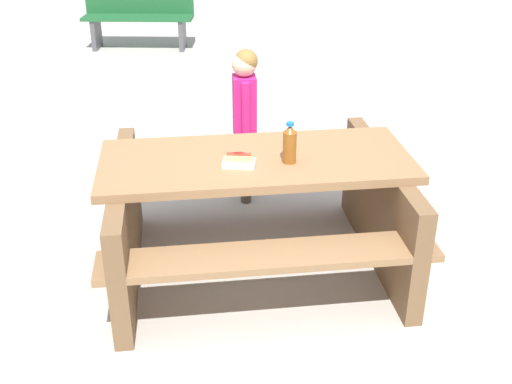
# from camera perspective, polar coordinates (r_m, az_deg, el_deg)

# --- Properties ---
(ground_plane) EXTENTS (30.00, 30.00, 0.00)m
(ground_plane) POSITION_cam_1_polar(r_m,az_deg,el_deg) (4.01, -0.00, -6.69)
(ground_plane) COLOR #B7B2A8
(ground_plane) RESTS_ON ground
(picnic_table) EXTENTS (1.90, 1.54, 0.75)m
(picnic_table) POSITION_cam_1_polar(r_m,az_deg,el_deg) (3.78, -0.00, -1.08)
(picnic_table) COLOR olive
(picnic_table) RESTS_ON ground
(soda_bottle) EXTENTS (0.08, 0.08, 0.24)m
(soda_bottle) POSITION_cam_1_polar(r_m,az_deg,el_deg) (3.55, 3.06, 4.35)
(soda_bottle) COLOR brown
(soda_bottle) RESTS_ON picnic_table
(hotdog_tray) EXTENTS (0.19, 0.13, 0.08)m
(hotdog_tray) POSITION_cam_1_polar(r_m,az_deg,el_deg) (3.53, -1.55, 2.85)
(hotdog_tray) COLOR white
(hotdog_tray) RESTS_ON picnic_table
(child_in_coat) EXTENTS (0.18, 0.28, 1.14)m
(child_in_coat) POSITION_cam_1_polar(r_m,az_deg,el_deg) (4.52, -1.02, 7.71)
(child_in_coat) COLOR brown
(child_in_coat) RESTS_ON ground
(park_bench_near) EXTENTS (1.53, 0.52, 0.85)m
(park_bench_near) POSITION_cam_1_polar(r_m,az_deg,el_deg) (9.15, -10.55, 15.46)
(park_bench_near) COLOR #1E592D
(park_bench_near) RESTS_ON ground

